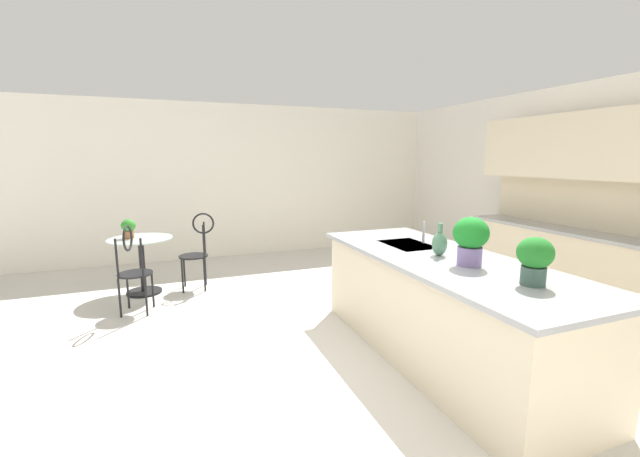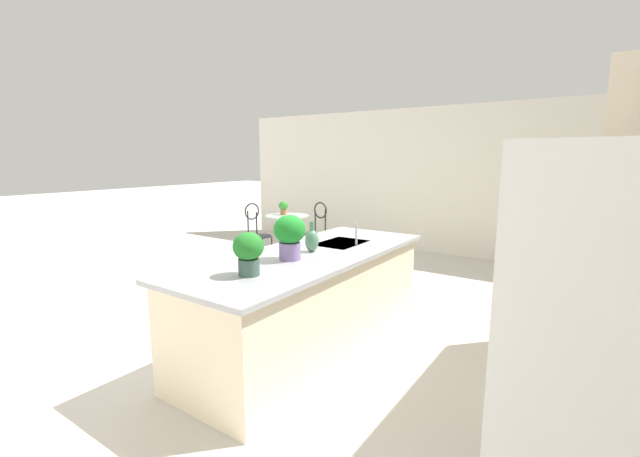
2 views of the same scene
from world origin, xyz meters
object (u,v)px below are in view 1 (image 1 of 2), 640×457
(potted_plant_counter_near, at_px, (471,238))
(vase_on_counter, at_px, (440,243))
(chair_near_window, at_px, (197,248))
(bistro_table, at_px, (142,260))
(chair_by_island, at_px, (133,265))
(potted_plant_on_table, at_px, (128,227))
(potted_plant_counter_far, at_px, (535,258))

(potted_plant_counter_near, height_order, vase_on_counter, potted_plant_counter_near)
(chair_near_window, relative_size, vase_on_counter, 3.62)
(bistro_table, height_order, potted_plant_counter_near, potted_plant_counter_near)
(chair_by_island, bearing_deg, potted_plant_on_table, -174.24)
(chair_near_window, relative_size, potted_plant_on_table, 4.22)
(chair_near_window, height_order, potted_plant_on_table, chair_near_window)
(chair_by_island, height_order, potted_plant_counter_near, potted_plant_counter_near)
(vase_on_counter, bearing_deg, potted_plant_counter_far, 4.51)
(chair_near_window, height_order, vase_on_counter, vase_on_counter)
(potted_plant_counter_near, distance_m, vase_on_counter, 0.37)
(bistro_table, height_order, chair_by_island, chair_by_island)
(potted_plant_on_table, relative_size, potted_plant_counter_far, 0.76)
(potted_plant_on_table, relative_size, potted_plant_counter_near, 0.64)
(bistro_table, bearing_deg, potted_plant_on_table, -110.27)
(chair_near_window, distance_m, potted_plant_on_table, 0.89)
(bistro_table, distance_m, potted_plant_counter_near, 4.10)
(chair_by_island, height_order, potted_plant_on_table, chair_by_island)
(bistro_table, distance_m, potted_plant_on_table, 0.46)
(potted_plant_on_table, bearing_deg, chair_by_island, 5.76)
(potted_plant_on_table, bearing_deg, vase_on_counter, 43.46)
(potted_plant_counter_near, xyz_separation_m, potted_plant_counter_far, (0.55, 0.05, -0.03))
(chair_near_window, relative_size, potted_plant_counter_near, 2.69)
(chair_near_window, xyz_separation_m, potted_plant_counter_far, (3.60, 1.92, 0.53))
(bistro_table, distance_m, potted_plant_counter_far, 4.55)
(potted_plant_counter_far, relative_size, vase_on_counter, 1.13)
(bistro_table, relative_size, potted_plant_counter_far, 2.45)
(bistro_table, xyz_separation_m, potted_plant_counter_far, (3.67, 2.61, 0.66))
(chair_by_island, bearing_deg, bistro_table, 176.22)
(potted_plant_counter_far, bearing_deg, bistro_table, -144.57)
(bistro_table, height_order, potted_plant_counter_far, potted_plant_counter_far)
(potted_plant_on_table, bearing_deg, potted_plant_counter_far, 36.40)
(bistro_table, xyz_separation_m, vase_on_counter, (2.77, 2.54, 0.58))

